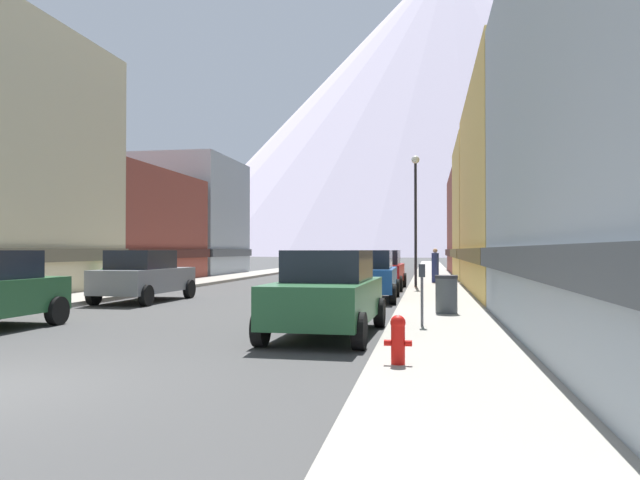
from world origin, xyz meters
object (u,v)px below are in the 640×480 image
at_px(trash_bin_right, 446,294).
at_px(pedestrian_0, 435,267).
at_px(car_driving_1, 378,260).
at_px(potted_plant_0, 105,279).
at_px(parking_meter_near, 422,286).
at_px(car_left_1, 144,276).
at_px(car_right_0, 327,292).
at_px(fire_hydrant_near, 398,338).
at_px(car_right_2, 382,269).
at_px(car_driving_0, 359,264).
at_px(car_right_1, 369,275).
at_px(streetlamp_right, 416,201).

xyz_separation_m(trash_bin_right, pedestrian_0, (-0.10, 14.94, 0.31)).
distance_m(car_driving_1, potted_plant_0, 31.56).
distance_m(parking_meter_near, potted_plant_0, 15.79).
relative_size(car_left_1, pedestrian_0, 2.58).
bearing_deg(car_right_0, fire_hydrant_near, -66.27).
height_order(car_right_2, trash_bin_right, car_right_2).
distance_m(car_left_1, trash_bin_right, 10.74).
distance_m(potted_plant_0, pedestrian_0, 15.70).
bearing_deg(fire_hydrant_near, car_driving_0, 97.45).
bearing_deg(car_driving_0, car_right_1, -82.46).
bearing_deg(car_right_2, parking_meter_near, -82.34).
bearing_deg(parking_meter_near, car_driving_1, 95.97).
bearing_deg(trash_bin_right, car_right_2, 102.27).
bearing_deg(car_right_0, car_left_1, 137.22).
xyz_separation_m(car_left_1, potted_plant_0, (-3.20, 3.03, -0.28)).
relative_size(car_right_0, car_right_2, 1.01).
bearing_deg(car_left_1, car_right_2, 47.27).
bearing_deg(car_right_1, car_left_1, -165.21).
height_order(car_right_0, pedestrian_0, pedestrian_0).
distance_m(fire_hydrant_near, pedestrian_0, 22.25).
distance_m(car_right_1, car_driving_0, 16.78).
bearing_deg(parking_meter_near, streetlamp_right, 91.64).
bearing_deg(car_right_1, car_driving_1, 94.01).
xyz_separation_m(car_right_0, parking_meter_near, (1.95, 0.77, 0.11)).
height_order(car_right_2, potted_plant_0, car_right_2).
relative_size(car_driving_1, pedestrian_0, 2.55).
bearing_deg(car_left_1, fire_hydrant_near, -49.38).
bearing_deg(parking_meter_near, car_right_1, 103.25).
height_order(car_left_1, fire_hydrant_near, car_left_1).
bearing_deg(streetlamp_right, trash_bin_right, -84.91).
bearing_deg(car_right_2, car_right_0, -89.99).
bearing_deg(fire_hydrant_near, car_right_0, 113.73).
bearing_deg(streetlamp_right, parking_meter_near, -88.36).
xyz_separation_m(car_left_1, streetlamp_right, (9.15, 7.72, 3.09)).
relative_size(car_right_1, car_driving_0, 1.01).
distance_m(parking_meter_near, streetlamp_right, 14.31).
distance_m(fire_hydrant_near, parking_meter_near, 4.55).
xyz_separation_m(car_right_1, parking_meter_near, (1.95, -8.28, 0.11)).
height_order(car_right_0, car_driving_1, same).
height_order(car_right_1, potted_plant_0, car_right_1).
xyz_separation_m(car_driving_0, streetlamp_right, (3.75, -10.92, 3.09)).
xyz_separation_m(car_right_2, fire_hydrant_near, (1.65, -19.02, -0.37)).
relative_size(car_left_1, potted_plant_0, 4.88).
bearing_deg(potted_plant_0, trash_bin_right, -26.07).
height_order(car_right_2, car_driving_0, same).
xyz_separation_m(car_left_1, parking_meter_near, (9.55, -6.27, 0.11)).
bearing_deg(trash_bin_right, streetlamp_right, 95.09).
bearing_deg(car_driving_0, car_left_1, -106.16).
relative_size(car_right_2, streetlamp_right, 0.75).
xyz_separation_m(car_driving_0, potted_plant_0, (-8.60, -15.61, -0.28)).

